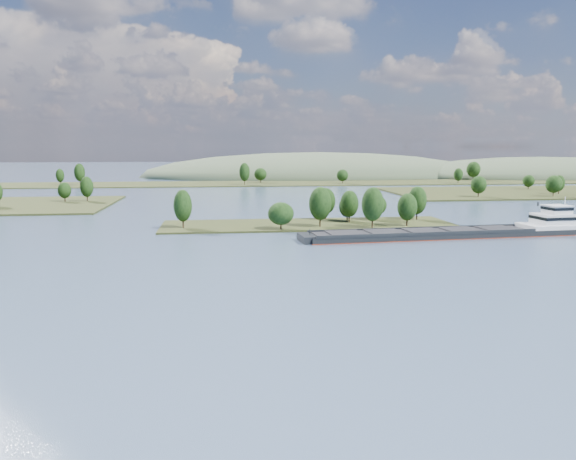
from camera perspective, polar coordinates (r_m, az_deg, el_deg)
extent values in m
plane|color=#3C4F67|center=(135.61, 6.13, -3.02)|extent=(1800.00, 1800.00, 0.00)
cube|color=#262D14|center=(193.66, 2.07, 0.48)|extent=(100.00, 30.00, 1.20)
cylinder|color=black|center=(185.43, 8.56, 0.90)|extent=(0.50, 0.50, 4.37)
ellipsoid|color=black|center=(184.79, 8.60, 2.61)|extent=(7.33, 7.33, 11.25)
cylinder|color=black|center=(206.04, 3.82, 1.64)|extent=(0.50, 0.50, 3.75)
ellipsoid|color=black|center=(205.53, 3.83, 2.96)|extent=(7.44, 7.44, 9.63)
cylinder|color=black|center=(186.57, 3.28, 1.02)|extent=(0.50, 0.50, 4.33)
ellipsoid|color=black|center=(185.94, 3.29, 2.70)|extent=(7.61, 7.61, 11.12)
cylinder|color=black|center=(200.59, 6.03, 1.31)|extent=(0.50, 0.50, 2.99)
ellipsoid|color=black|center=(200.15, 6.04, 2.39)|extent=(5.99, 5.99, 7.68)
cylinder|color=black|center=(180.17, -0.73, 0.53)|extent=(0.50, 0.50, 2.86)
ellipsoid|color=black|center=(179.70, -0.73, 1.68)|extent=(8.46, 8.46, 7.36)
cylinder|color=black|center=(186.43, -10.61, 0.85)|extent=(0.50, 0.50, 4.11)
ellipsoid|color=black|center=(185.82, -10.65, 2.45)|extent=(6.02, 6.02, 10.58)
cylinder|color=black|center=(198.42, 6.24, 1.33)|extent=(0.50, 0.50, 3.67)
ellipsoid|color=black|center=(197.90, 6.26, 2.67)|extent=(6.54, 6.54, 9.44)
cylinder|color=black|center=(209.07, 12.95, 1.57)|extent=(0.50, 0.50, 3.99)
ellipsoid|color=black|center=(208.54, 13.00, 2.96)|extent=(6.78, 6.78, 10.26)
cylinder|color=black|center=(192.12, 11.98, 0.95)|extent=(0.50, 0.50, 3.59)
ellipsoid|color=black|center=(191.59, 12.03, 2.30)|extent=(6.65, 6.65, 9.22)
cylinder|color=black|center=(206.76, 8.81, 1.48)|extent=(0.50, 0.50, 2.99)
ellipsoid|color=black|center=(206.34, 8.84, 2.52)|extent=(8.49, 8.49, 7.70)
cylinder|color=black|center=(288.81, -19.73, 3.17)|extent=(0.50, 0.50, 3.92)
ellipsoid|color=black|center=(288.43, -19.77, 4.16)|extent=(6.27, 6.27, 10.09)
cylinder|color=black|center=(290.41, -21.72, 3.01)|extent=(0.50, 0.50, 3.05)
ellipsoid|color=black|center=(290.11, -21.76, 3.77)|extent=(6.28, 6.28, 7.84)
cylinder|color=black|center=(311.42, 18.76, 3.54)|extent=(0.50, 0.50, 3.58)
ellipsoid|color=black|center=(311.10, 18.80, 4.37)|extent=(8.16, 8.16, 9.20)
cylinder|color=black|center=(329.79, 25.35, 3.43)|extent=(0.50, 0.50, 3.66)
ellipsoid|color=black|center=(329.48, 25.40, 4.24)|extent=(8.64, 8.64, 9.42)
cylinder|color=black|center=(347.05, 25.81, 3.59)|extent=(0.50, 0.50, 3.44)
ellipsoid|color=black|center=(346.77, 25.85, 4.31)|extent=(5.93, 5.93, 8.85)
cylinder|color=black|center=(378.27, 23.22, 4.05)|extent=(0.50, 0.50, 2.92)
ellipsoid|color=black|center=(378.05, 23.25, 4.61)|extent=(7.16, 7.16, 7.51)
cube|color=#262D14|center=(411.33, -2.86, 4.70)|extent=(900.00, 60.00, 1.20)
cylinder|color=black|center=(422.85, -22.12, 4.53)|extent=(0.50, 0.50, 3.67)
ellipsoid|color=black|center=(422.60, -22.15, 5.16)|extent=(5.74, 5.74, 9.44)
cylinder|color=black|center=(427.10, 16.90, 4.81)|extent=(0.50, 0.50, 3.60)
ellipsoid|color=black|center=(426.87, 16.92, 5.42)|extent=(6.54, 6.54, 9.25)
cylinder|color=black|center=(415.73, -2.81, 5.07)|extent=(0.50, 0.50, 3.55)
ellipsoid|color=black|center=(415.49, -2.81, 5.69)|extent=(9.28, 9.28, 9.12)
cylinder|color=black|center=(469.64, 18.29, 5.12)|extent=(0.50, 0.50, 4.82)
ellipsoid|color=black|center=(469.36, 18.33, 5.87)|extent=(10.82, 10.82, 12.39)
cylinder|color=black|center=(418.04, -20.38, 4.66)|extent=(0.50, 0.50, 4.87)
ellipsoid|color=black|center=(417.74, -20.42, 5.51)|extent=(7.44, 7.44, 12.53)
cylinder|color=black|center=(408.36, 5.54, 4.96)|extent=(0.50, 0.50, 3.33)
ellipsoid|color=black|center=(408.13, 5.55, 5.56)|extent=(8.48, 8.48, 8.55)
cylinder|color=black|center=(393.34, -4.43, 4.97)|extent=(0.50, 0.50, 5.00)
ellipsoid|color=black|center=(393.01, -4.44, 5.89)|extent=(7.34, 7.34, 12.87)
ellipsoid|color=#3D4C34|center=(561.27, 24.15, 4.98)|extent=(260.00, 140.00, 36.00)
ellipsoid|color=#3D4C34|center=(518.03, 2.96, 5.47)|extent=(320.00, 160.00, 44.00)
cube|color=black|center=(175.51, 16.07, -0.50)|extent=(88.18, 17.86, 2.41)
cube|color=maroon|center=(175.58, 16.06, -0.66)|extent=(88.42, 18.09, 0.27)
cube|color=black|center=(176.21, 12.76, 0.16)|extent=(67.70, 5.82, 0.88)
cube|color=black|center=(166.62, 14.28, -0.36)|extent=(67.70, 5.82, 0.88)
cube|color=black|center=(171.42, 13.49, -0.15)|extent=(66.27, 15.03, 0.33)
cube|color=black|center=(162.64, 5.79, -0.30)|extent=(10.53, 9.73, 0.38)
cube|color=black|center=(166.63, 9.75, -0.17)|extent=(10.53, 9.73, 0.38)
cube|color=black|center=(171.37, 13.50, -0.04)|extent=(10.53, 9.73, 0.38)
cube|color=black|center=(176.81, 17.03, 0.08)|extent=(10.53, 9.73, 0.38)
cube|color=black|center=(182.88, 20.34, 0.19)|extent=(10.53, 9.73, 0.38)
cube|color=black|center=(159.78, 1.85, -0.87)|extent=(4.06, 10.08, 2.19)
cylinder|color=black|center=(159.80, 2.23, -0.32)|extent=(0.28, 0.28, 2.41)
cube|color=silver|center=(193.35, 25.03, 0.39)|extent=(18.30, 11.87, 1.31)
cube|color=silver|center=(193.74, 25.33, 1.04)|extent=(11.61, 9.60, 3.28)
cube|color=black|center=(193.69, 25.34, 1.17)|extent=(11.84, 9.83, 0.99)
cube|color=silver|center=(194.10, 25.64, 1.88)|extent=(7.07, 7.07, 2.41)
cube|color=black|center=(194.05, 25.65, 2.01)|extent=(7.30, 7.30, 0.88)
cube|color=silver|center=(193.97, 25.67, 2.26)|extent=(7.54, 7.54, 0.22)
cylinder|color=silver|center=(195.52, 26.33, 2.65)|extent=(0.24, 0.24, 2.85)
cylinder|color=black|center=(193.97, 24.06, 2.43)|extent=(0.59, 0.59, 1.31)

